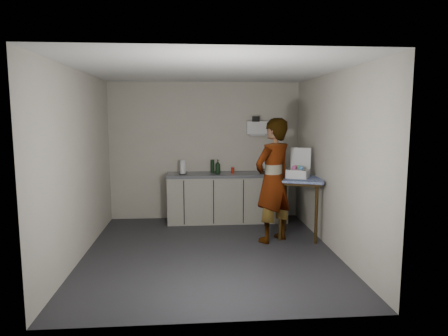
{
  "coord_description": "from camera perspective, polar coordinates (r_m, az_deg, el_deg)",
  "views": [
    {
      "loc": [
        -0.25,
        -5.61,
        1.99
      ],
      "look_at": [
        0.24,
        0.45,
        1.18
      ],
      "focal_mm": 32.0,
      "sensor_mm": 36.0,
      "label": 1
    }
  ],
  "objects": [
    {
      "name": "ceiling",
      "position": [
        5.65,
        -2.14,
        13.78
      ],
      "size": [
        3.6,
        4.0,
        0.01
      ],
      "primitive_type": "cube",
      "color": "white",
      "rests_on": "wall_back"
    },
    {
      "name": "wall_back",
      "position": [
        7.63,
        -2.74,
        2.43
      ],
      "size": [
        3.6,
        0.02,
        2.6
      ],
      "primitive_type": "cube",
      "color": "beige",
      "rests_on": "ground"
    },
    {
      "name": "dish_rack",
      "position": [
        7.49,
        6.43,
        -0.2
      ],
      "size": [
        0.42,
        0.31,
        0.29
      ],
      "color": "white",
      "rests_on": "kitchen_counter"
    },
    {
      "name": "bakery_box",
      "position": [
        6.58,
        10.55,
        -0.41
      ],
      "size": [
        0.46,
        0.46,
        0.47
      ],
      "rotation": [
        0.0,
        0.0,
        -0.47
      ],
      "color": "white",
      "rests_on": "side_table"
    },
    {
      "name": "wall_shelf",
      "position": [
        7.63,
        4.82,
        5.77
      ],
      "size": [
        0.42,
        0.18,
        0.37
      ],
      "color": "white",
      "rests_on": "ground"
    },
    {
      "name": "dark_bottle",
      "position": [
        7.46,
        -1.66,
        0.26
      ],
      "size": [
        0.07,
        0.07,
        0.25
      ],
      "primitive_type": "cylinder",
      "color": "black",
      "rests_on": "kitchen_counter"
    },
    {
      "name": "side_table",
      "position": [
        6.57,
        10.89,
        -2.48
      ],
      "size": [
        0.98,
        0.98,
        0.98
      ],
      "rotation": [
        0.0,
        0.0,
        -0.37
      ],
      "color": "#3A260D",
      "rests_on": "ground"
    },
    {
      "name": "soap_bottle",
      "position": [
        7.3,
        -0.89,
        0.17
      ],
      "size": [
        0.14,
        0.14,
        0.26
      ],
      "primitive_type": "imported",
      "rotation": [
        0.0,
        0.0,
        0.49
      ],
      "color": "black",
      "rests_on": "kitchen_counter"
    },
    {
      "name": "standing_man",
      "position": [
        6.27,
        7.03,
        -1.79
      ],
      "size": [
        0.85,
        0.79,
        1.94
      ],
      "primitive_type": "imported",
      "rotation": [
        0.0,
        0.0,
        3.77
      ],
      "color": "#B2A593",
      "rests_on": "ground"
    },
    {
      "name": "wall_left",
      "position": [
        5.86,
        -19.85,
        0.41
      ],
      "size": [
        0.02,
        4.0,
        2.6
      ],
      "primitive_type": "cube",
      "color": "beige",
      "rests_on": "ground"
    },
    {
      "name": "ground",
      "position": [
        5.96,
        -2.01,
        -11.89
      ],
      "size": [
        4.0,
        4.0,
        0.0
      ],
      "primitive_type": "plane",
      "color": "#252429",
      "rests_on": "ground"
    },
    {
      "name": "paper_towel",
      "position": [
        7.3,
        -5.91,
        0.06
      ],
      "size": [
        0.15,
        0.15,
        0.26
      ],
      "color": "black",
      "rests_on": "kitchen_counter"
    },
    {
      "name": "wall_right",
      "position": [
        6.01,
        15.25,
        0.76
      ],
      "size": [
        0.02,
        4.0,
        2.6
      ],
      "primitive_type": "cube",
      "color": "beige",
      "rests_on": "ground"
    },
    {
      "name": "soda_can",
      "position": [
        7.41,
        1.25,
        -0.33
      ],
      "size": [
        0.06,
        0.06,
        0.11
      ],
      "primitive_type": "cylinder",
      "color": "red",
      "rests_on": "kitchen_counter"
    },
    {
      "name": "kitchen_counter",
      "position": [
        7.5,
        0.44,
        -4.4
      ],
      "size": [
        2.24,
        0.62,
        0.91
      ],
      "color": "black",
      "rests_on": "ground"
    }
  ]
}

